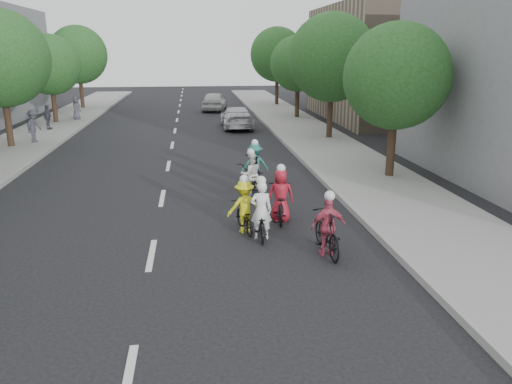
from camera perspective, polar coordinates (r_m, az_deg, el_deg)
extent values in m
plane|color=black|center=(12.82, -11.86, -7.06)|extent=(120.00, 120.00, 0.00)
cube|color=#999993|center=(23.44, -24.94, 2.52)|extent=(0.18, 80.00, 0.18)
cube|color=gray|center=(23.34, 10.05, 3.69)|extent=(4.00, 80.00, 0.15)
cube|color=#999993|center=(22.84, 5.36, 3.64)|extent=(0.18, 80.00, 0.18)
cube|color=gray|center=(38.75, 15.80, 14.00)|extent=(10.00, 14.00, 8.00)
cylinder|color=black|center=(28.60, -26.43, 6.89)|extent=(0.32, 0.32, 2.48)
cylinder|color=black|center=(37.17, -22.03, 8.95)|extent=(0.32, 0.32, 2.27)
sphere|color=#244517|center=(36.99, -22.49, 13.31)|extent=(4.00, 4.00, 4.00)
cylinder|color=black|center=(45.89, -19.28, 10.47)|extent=(0.32, 0.32, 2.48)
sphere|color=#244517|center=(45.74, -19.67, 14.56)|extent=(4.80, 4.80, 4.80)
cylinder|color=black|center=(20.27, 15.16, 4.60)|extent=(0.32, 0.32, 2.27)
sphere|color=#244517|center=(19.93, 15.77, 12.61)|extent=(4.00, 4.00, 4.00)
cylinder|color=black|center=(28.67, 8.42, 8.39)|extent=(0.32, 0.32, 2.48)
sphere|color=#244517|center=(28.43, 8.70, 14.96)|extent=(4.80, 4.80, 4.80)
cylinder|color=black|center=(37.37, 4.71, 10.08)|extent=(0.32, 0.32, 2.27)
sphere|color=#244517|center=(37.19, 4.81, 14.43)|extent=(4.00, 4.00, 4.00)
cylinder|color=black|center=(46.17, 2.39, 11.36)|extent=(0.32, 0.32, 2.48)
sphere|color=#244517|center=(46.02, 2.44, 15.44)|extent=(4.80, 4.80, 4.80)
imported|color=black|center=(14.04, -1.37, -2.89)|extent=(0.79, 1.60, 0.81)
imported|color=yellow|center=(13.84, -1.34, -1.65)|extent=(1.05, 0.71, 1.50)
sphere|color=white|center=(13.63, -1.36, 1.44)|extent=(0.26, 0.26, 0.26)
imported|color=black|center=(17.49, -0.63, 1.32)|extent=(1.03, 2.06, 1.03)
imported|color=silver|center=(17.34, -0.59, 2.02)|extent=(0.83, 0.70, 1.53)
sphere|color=white|center=(17.16, -0.60, 4.56)|extent=(0.26, 0.26, 0.26)
imported|color=black|center=(14.94, 2.76, -1.30)|extent=(0.95, 2.02, 1.02)
imported|color=#A51A29|center=(14.76, 2.84, -0.36)|extent=(0.84, 0.61, 1.59)
sphere|color=white|center=(14.56, 2.88, 2.72)|extent=(0.26, 0.26, 0.26)
imported|color=black|center=(18.88, -0.17, 2.59)|extent=(0.73, 1.94, 1.14)
imported|color=#267365|center=(18.73, -0.13, 3.19)|extent=(1.08, 0.69, 1.59)
sphere|color=white|center=(18.57, -0.13, 5.64)|extent=(0.26, 0.26, 0.26)
imported|color=black|center=(12.55, 8.12, -4.59)|extent=(0.63, 1.91, 1.13)
imported|color=#C7465E|center=(12.40, 8.28, -3.91)|extent=(0.91, 0.42, 1.52)
sphere|color=white|center=(12.15, 8.42, -0.44)|extent=(0.26, 0.26, 0.26)
imported|color=black|center=(13.56, 0.53, -3.53)|extent=(0.65, 1.61, 0.83)
imported|color=white|center=(13.34, 0.59, -2.11)|extent=(0.61, 0.42, 1.60)
sphere|color=white|center=(13.11, 0.60, 1.30)|extent=(0.26, 0.26, 0.26)
imported|color=silver|center=(32.79, -2.22, 8.52)|extent=(1.98, 4.79, 1.39)
imported|color=silver|center=(42.63, -4.79, 10.30)|extent=(2.45, 4.75, 1.54)
imported|color=#44454F|center=(29.33, -24.06, 6.91)|extent=(0.93, 1.26, 1.74)
imported|color=#474651|center=(33.81, -22.71, 7.91)|extent=(0.54, 0.95, 1.53)
imported|color=#4B4B57|center=(38.08, -19.85, 9.03)|extent=(0.69, 0.89, 1.60)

